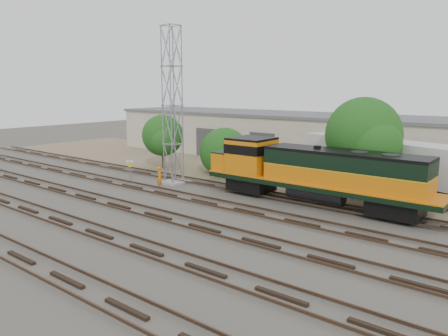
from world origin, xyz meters
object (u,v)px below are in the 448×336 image
Objects in this scene: signal_tower at (173,109)px; worker at (160,177)px; locomotive at (312,172)px; semi_trailer at (383,160)px.

signal_tower is 5.93m from worker.
semi_trailer is (2.71, 6.61, 0.28)m from locomotive.
signal_tower is at bearing -42.97° from worker.
locomotive is at bearing -94.81° from semi_trailer.
signal_tower is (-12.67, -1.17, 4.10)m from locomotive.
locomotive reaches higher than semi_trailer.
semi_trailer is at bearing -109.99° from worker.
worker is at bearing -129.53° from semi_trailer.
locomotive is 1.30× the size of signal_tower.
locomotive is 12.80m from worker.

